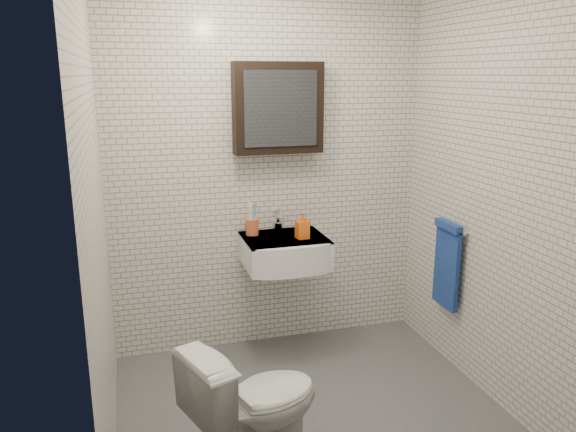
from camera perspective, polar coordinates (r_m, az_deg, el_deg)
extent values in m
cube|color=#4B4E52|center=(3.46, 2.50, -19.36)|extent=(2.20, 2.00, 0.01)
cube|color=silver|center=(3.90, -1.98, 4.34)|extent=(2.20, 0.02, 2.50)
cube|color=silver|center=(2.08, 11.72, -4.96)|extent=(2.20, 0.02, 2.50)
cube|color=silver|center=(2.81, -18.95, -0.36)|extent=(0.02, 2.00, 2.50)
cube|color=silver|center=(3.47, 20.24, 2.20)|extent=(0.02, 2.00, 2.50)
cube|color=white|center=(3.82, -0.36, -3.59)|extent=(0.55, 0.45, 0.20)
cylinder|color=silver|center=(3.82, -0.45, -2.24)|extent=(0.31, 0.31, 0.02)
cylinder|color=silver|center=(3.81, -0.45, -2.13)|extent=(0.04, 0.04, 0.01)
cube|color=white|center=(3.80, -0.37, -2.22)|extent=(0.55, 0.45, 0.01)
cylinder|color=silver|center=(3.94, -1.02, -1.08)|extent=(0.06, 0.06, 0.06)
cylinder|color=silver|center=(3.92, -1.02, -0.23)|extent=(0.03, 0.03, 0.08)
cylinder|color=silver|center=(3.86, -0.79, -0.02)|extent=(0.02, 0.12, 0.02)
cube|color=silver|center=(3.94, -1.14, 0.65)|extent=(0.02, 0.09, 0.01)
cube|color=black|center=(3.79, -1.03, 10.91)|extent=(0.60, 0.14, 0.60)
cube|color=#3F444C|center=(3.72, -0.72, 10.84)|extent=(0.49, 0.01, 0.49)
cylinder|color=silver|center=(3.80, 16.28, -1.16)|extent=(0.02, 0.30, 0.02)
cylinder|color=silver|center=(3.91, 15.54, -0.66)|extent=(0.04, 0.02, 0.02)
cylinder|color=silver|center=(3.70, 17.60, -1.65)|extent=(0.04, 0.02, 0.02)
cube|color=navy|center=(3.87, 15.82, -5.04)|extent=(0.03, 0.26, 0.54)
cube|color=navy|center=(3.78, 15.98, -0.97)|extent=(0.05, 0.26, 0.05)
cylinder|color=#C95732|center=(3.84, -3.66, -1.10)|extent=(0.10, 0.10, 0.11)
cylinder|color=white|center=(3.81, -3.89, -0.13)|extent=(0.02, 0.03, 0.21)
cylinder|color=#3D9DC5|center=(3.82, -3.45, -0.25)|extent=(0.02, 0.02, 0.19)
cylinder|color=white|center=(3.84, -3.81, 0.06)|extent=(0.03, 0.04, 0.22)
cylinder|color=#3D9DC5|center=(3.84, -3.43, -0.09)|extent=(0.03, 0.04, 0.20)
imported|color=orange|center=(3.75, 1.47, -0.96)|extent=(0.09, 0.09, 0.18)
imported|color=silver|center=(2.91, -3.42, -18.57)|extent=(0.77, 0.60, 0.69)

